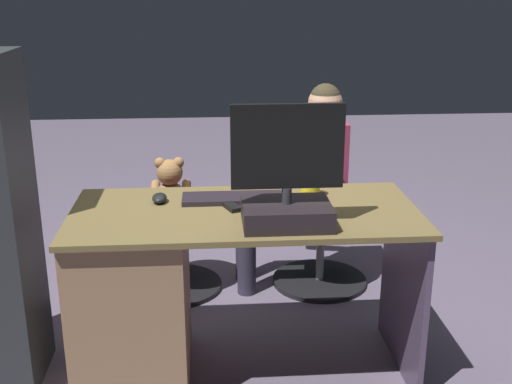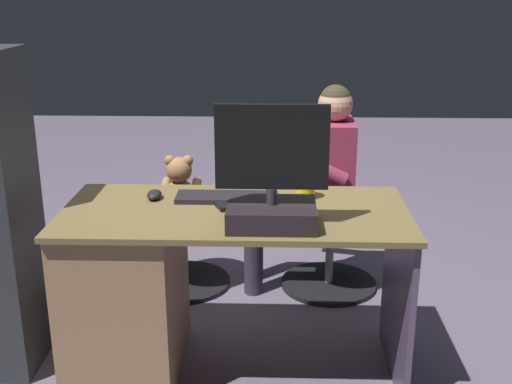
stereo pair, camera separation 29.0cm
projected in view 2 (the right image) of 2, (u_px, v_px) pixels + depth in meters
The scene contains 12 objects.
ground_plane at pixel (242, 318), 3.17m from camera, with size 10.00×10.00×0.00m, color slate.
desk at pixel (149, 286), 2.65m from camera, with size 1.37×0.64×0.72m.
monitor at pixel (272, 192), 2.34m from camera, with size 0.41×0.25×0.45m.
keyboard at pixel (227, 197), 2.65m from camera, with size 0.42×0.14×0.02m, color black.
computer_mouse at pixel (154, 195), 2.66m from camera, with size 0.06×0.10×0.04m, color black.
cup at pixel (305, 185), 2.66m from camera, with size 0.08×0.08×0.11m, color yellow.
tv_remote at pixel (221, 204), 2.57m from camera, with size 0.04×0.15×0.02m, color black.
notebook_binder at pixel (276, 212), 2.47m from camera, with size 0.22×0.30×0.02m, color beige.
office_chair_teddy at pixel (182, 243), 3.45m from camera, with size 0.51×0.51×0.43m.
teddy_bear at pixel (180, 185), 3.36m from camera, with size 0.21×0.21×0.30m.
visitor_chair at pixel (330, 244), 3.43m from camera, with size 0.52×0.52×0.43m.
person at pixel (314, 175), 3.32m from camera, with size 0.56×0.47×1.10m.
Camera 2 is at (-0.16, 2.82, 1.58)m, focal length 45.00 mm.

